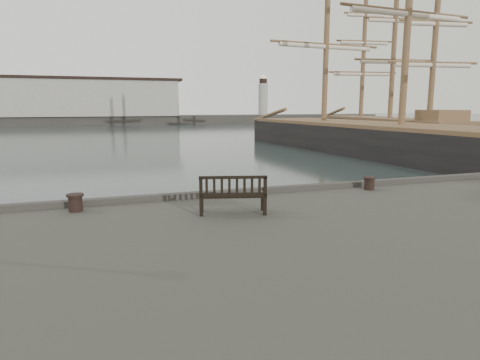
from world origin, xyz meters
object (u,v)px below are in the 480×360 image
object	(u,v)px
bollard_left	(75,203)
tall_ship_far	(389,134)
bollard_right	(369,183)
bench	(233,202)
tall_ship_main	(400,148)

from	to	relation	value
bollard_left	tall_ship_far	bearing A→B (deg)	42.69
bollard_left	bollard_right	world-z (taller)	bollard_left
bench	tall_ship_far	distance (m)	47.48
tall_ship_main	bollard_right	bearing A→B (deg)	-135.50
bollard_right	tall_ship_main	size ratio (longest dim) A/B	0.01
bench	bollard_left	world-z (taller)	bench
bollard_left	tall_ship_far	distance (m)	49.12
bollard_right	tall_ship_far	xyz separation A→B (m)	(26.84, 33.31, -0.94)
bench	tall_ship_main	bearing A→B (deg)	57.80
bollard_left	tall_ship_far	size ratio (longest dim) A/B	0.02
bollard_left	bollard_right	size ratio (longest dim) A/B	1.09
bollard_left	bollard_right	xyz separation A→B (m)	(9.26, -0.02, -0.02)
bollard_left	bench	bearing A→B (deg)	-22.18
bench	tall_ship_far	xyz separation A→B (m)	(32.19, 34.89, -1.05)
bench	bollard_right	bearing A→B (deg)	31.70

